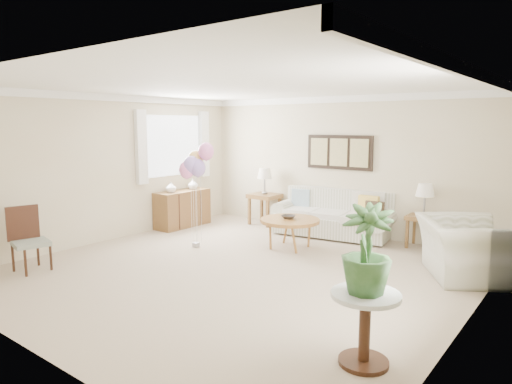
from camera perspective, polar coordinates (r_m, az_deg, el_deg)
ground_plane at (r=6.64m, az=-1.95°, el=-9.75°), size 6.00×6.00×0.00m
room_shell at (r=6.46m, az=-2.26°, el=4.48°), size 6.04×6.04×2.60m
wall_art_triptych at (r=8.82m, az=10.35°, el=4.90°), size 1.35×0.06×0.65m
sofa at (r=8.69m, az=9.66°, el=-3.20°), size 2.44×1.15×0.86m
end_table_left at (r=9.50m, az=1.08°, el=-0.86°), size 0.59×0.54×0.64m
end_table_right at (r=8.20m, az=20.20°, el=-3.40°), size 0.51×0.46×0.55m
lamp_left at (r=9.43m, az=1.09°, el=2.23°), size 0.31×0.31×0.54m
lamp_right at (r=8.11m, az=20.38°, el=0.11°), size 0.31×0.31×0.55m
coffee_table at (r=7.68m, az=4.27°, el=-3.67°), size 1.00×1.00×0.50m
decor_bowl at (r=7.70m, az=4.09°, el=-3.12°), size 0.28×0.28×0.06m
armchair at (r=6.86m, az=24.55°, el=-6.46°), size 1.55×1.60×0.80m
side_table at (r=4.15m, az=13.50°, el=-14.22°), size 0.60×0.60×0.65m
potted_plant at (r=3.97m, az=13.64°, el=-6.96°), size 0.54×0.54×0.77m
accent_chair at (r=7.28m, az=-26.59°, el=-5.09°), size 0.54×0.54×0.92m
credenza at (r=9.45m, az=-9.17°, el=-2.06°), size 0.46×1.20×0.74m
vase_white at (r=9.15m, az=-10.59°, el=0.59°), size 0.24×0.24×0.21m
vase_sage at (r=9.56m, az=-7.91°, el=0.98°), size 0.26×0.26×0.21m
balloon_cluster at (r=7.64m, az=-7.58°, el=3.59°), size 0.53×0.45×1.78m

